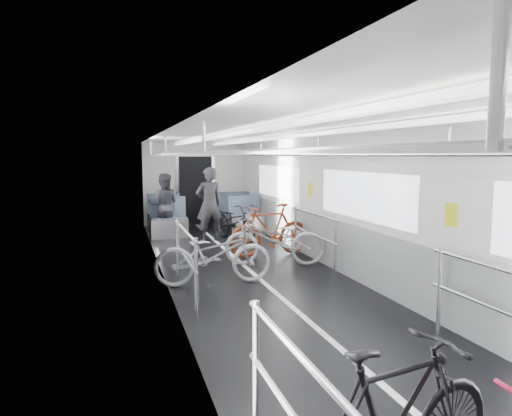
# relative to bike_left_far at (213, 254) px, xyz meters

# --- Properties ---
(car_shell) EXTENTS (3.02, 14.01, 2.41)m
(car_shell) POSITION_rel_bike_left_far_xyz_m (0.79, 1.16, 0.64)
(car_shell) COLOR black
(car_shell) RESTS_ON ground
(bike_left_far) EXTENTS (1.88, 0.74, 0.97)m
(bike_left_far) POSITION_rel_bike_left_far_xyz_m (0.00, 0.00, 0.00)
(bike_left_far) COLOR #A3A3A8
(bike_left_far) RESTS_ON floor
(bike_right_mid) EXTENTS (1.96, 1.15, 0.97)m
(bike_right_mid) POSITION_rel_bike_left_far_xyz_m (1.34, 0.90, 0.00)
(bike_right_mid) COLOR #9E9DA2
(bike_right_mid) RESTS_ON floor
(bike_right_far) EXTENTS (1.81, 0.72, 1.06)m
(bike_right_far) POSITION_rel_bike_left_far_xyz_m (1.53, 1.70, 0.04)
(bike_right_far) COLOR maroon
(bike_right_far) RESTS_ON floor
(bike_aisle) EXTENTS (1.06, 1.83, 0.91)m
(bike_aisle) POSITION_rel_bike_left_far_xyz_m (1.27, 3.51, -0.03)
(bike_aisle) COLOR black
(bike_aisle) RESTS_ON floor
(person_standing) EXTENTS (0.70, 0.52, 1.76)m
(person_standing) POSITION_rel_bike_left_far_xyz_m (0.65, 3.61, 0.40)
(person_standing) COLOR black
(person_standing) RESTS_ON floor
(person_seated) EXTENTS (0.89, 0.77, 1.59)m
(person_seated) POSITION_rel_bike_left_far_xyz_m (-0.31, 4.56, 0.31)
(person_seated) COLOR #302E36
(person_seated) RESTS_ON floor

